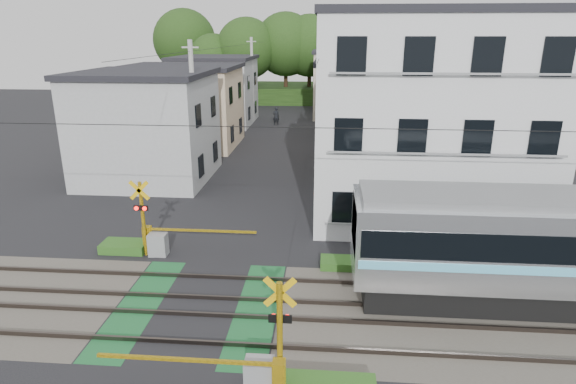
# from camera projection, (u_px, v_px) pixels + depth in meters

# --- Properties ---
(ground) EXTENTS (120.00, 120.00, 0.00)m
(ground) POSITION_uv_depth(u_px,v_px,m) (198.00, 307.00, 15.31)
(ground) COLOR black
(track_bed) EXTENTS (120.00, 120.00, 0.14)m
(track_bed) POSITION_uv_depth(u_px,v_px,m) (198.00, 306.00, 15.29)
(track_bed) COLOR #47423A
(track_bed) RESTS_ON ground
(crossing_signal_near) EXTENTS (4.74, 0.65, 3.09)m
(crossing_signal_near) POSITION_uv_depth(u_px,v_px,m) (262.00, 369.00, 11.42)
(crossing_signal_near) COLOR #EBB50C
(crossing_signal_near) RESTS_ON ground
(crossing_signal_far) EXTENTS (4.74, 0.65, 3.09)m
(crossing_signal_far) POSITION_uv_depth(u_px,v_px,m) (156.00, 238.00, 18.74)
(crossing_signal_far) COLOR #EBB50C
(crossing_signal_far) RESTS_ON ground
(apartment_block) EXTENTS (10.20, 8.36, 9.30)m
(apartment_block) POSITION_uv_depth(u_px,v_px,m) (426.00, 116.00, 22.17)
(apartment_block) COLOR silver
(apartment_block) RESTS_ON ground
(houses_row) EXTENTS (22.07, 31.35, 6.80)m
(houses_row) POSITION_uv_depth(u_px,v_px,m) (282.00, 99.00, 38.81)
(houses_row) COLOR #A5A8AA
(houses_row) RESTS_ON ground
(tree_hill) EXTENTS (40.00, 13.02, 11.45)m
(tree_hill) POSITION_uv_depth(u_px,v_px,m) (290.00, 58.00, 59.51)
(tree_hill) COLOR #223F15
(tree_hill) RESTS_ON ground
(catenary) EXTENTS (60.00, 5.04, 7.00)m
(catenary) POSITION_uv_depth(u_px,v_px,m) (396.00, 203.00, 13.71)
(catenary) COLOR #2D2D33
(catenary) RESTS_ON ground
(utility_poles) EXTENTS (7.90, 42.00, 8.00)m
(utility_poles) POSITION_uv_depth(u_px,v_px,m) (261.00, 93.00, 35.89)
(utility_poles) COLOR #A5A5A0
(utility_poles) RESTS_ON ground
(pedestrian) EXTENTS (0.71, 0.56, 1.72)m
(pedestrian) POSITION_uv_depth(u_px,v_px,m) (276.00, 116.00, 45.58)
(pedestrian) COLOR black
(pedestrian) RESTS_ON ground
(weed_patches) EXTENTS (10.25, 8.80, 0.40)m
(weed_patches) POSITION_uv_depth(u_px,v_px,m) (252.00, 306.00, 15.03)
(weed_patches) COLOR #2D5E1E
(weed_patches) RESTS_ON ground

